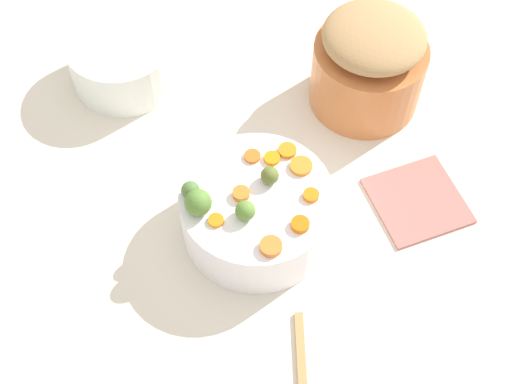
# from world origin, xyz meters

# --- Properties ---
(tabletop) EXTENTS (2.40, 2.40, 0.02)m
(tabletop) POSITION_xyz_m (0.00, 0.00, 0.01)
(tabletop) COLOR silver
(tabletop) RESTS_ON ground
(serving_bowl_carrots) EXTENTS (0.26, 0.26, 0.11)m
(serving_bowl_carrots) POSITION_xyz_m (0.01, -0.00, 0.07)
(serving_bowl_carrots) COLOR white
(serving_bowl_carrots) RESTS_ON tabletop
(metal_pot) EXTENTS (0.21, 0.21, 0.14)m
(metal_pot) POSITION_xyz_m (-0.27, 0.24, 0.09)
(metal_pot) COLOR #C9743E
(metal_pot) RESTS_ON tabletop
(stuffing_mound) EXTENTS (0.19, 0.19, 0.06)m
(stuffing_mound) POSITION_xyz_m (-0.27, 0.24, 0.19)
(stuffing_mound) COLOR tan
(stuffing_mound) RESTS_ON metal_pot
(carrot_slice_0) EXTENTS (0.03, 0.03, 0.01)m
(carrot_slice_0) POSITION_xyz_m (0.02, 0.09, 0.13)
(carrot_slice_0) COLOR orange
(carrot_slice_0) RESTS_ON serving_bowl_carrots
(carrot_slice_1) EXTENTS (0.03, 0.03, 0.01)m
(carrot_slice_1) POSITION_xyz_m (0.01, -0.02, 0.13)
(carrot_slice_1) COLOR orange
(carrot_slice_1) RESTS_ON serving_bowl_carrots
(carrot_slice_2) EXTENTS (0.05, 0.05, 0.01)m
(carrot_slice_2) POSITION_xyz_m (0.11, 0.01, 0.13)
(carrot_slice_2) COLOR orange
(carrot_slice_2) RESTS_ON serving_bowl_carrots
(carrot_slice_3) EXTENTS (0.03, 0.03, 0.01)m
(carrot_slice_3) POSITION_xyz_m (-0.06, 0.03, 0.13)
(carrot_slice_3) COLOR orange
(carrot_slice_3) RESTS_ON serving_bowl_carrots
(carrot_slice_4) EXTENTS (0.03, 0.03, 0.01)m
(carrot_slice_4) POSITION_xyz_m (0.05, -0.07, 0.13)
(carrot_slice_4) COLOR orange
(carrot_slice_4) RESTS_ON serving_bowl_carrots
(carrot_slice_5) EXTENTS (0.05, 0.05, 0.01)m
(carrot_slice_5) POSITION_xyz_m (-0.04, 0.08, 0.13)
(carrot_slice_5) COLOR orange
(carrot_slice_5) RESTS_ON serving_bowl_carrots
(carrot_slice_6) EXTENTS (0.04, 0.04, 0.01)m
(carrot_slice_6) POSITION_xyz_m (-0.07, 0.00, 0.13)
(carrot_slice_6) COLOR orange
(carrot_slice_6) RESTS_ON serving_bowl_carrots
(carrot_slice_7) EXTENTS (0.04, 0.04, 0.01)m
(carrot_slice_7) POSITION_xyz_m (-0.07, 0.06, 0.13)
(carrot_slice_7) COLOR orange
(carrot_slice_7) RESTS_ON serving_bowl_carrots
(carrot_slice_8) EXTENTS (0.04, 0.04, 0.01)m
(carrot_slice_8) POSITION_xyz_m (0.07, 0.06, 0.13)
(carrot_slice_8) COLOR orange
(carrot_slice_8) RESTS_ON serving_bowl_carrots
(brussels_sprout_0) EXTENTS (0.03, 0.03, 0.03)m
(brussels_sprout_0) POSITION_xyz_m (0.05, -0.02, 0.14)
(brussels_sprout_0) COLOR olive
(brussels_sprout_0) RESTS_ON serving_bowl_carrots
(brussels_sprout_1) EXTENTS (0.03, 0.03, 0.03)m
(brussels_sprout_1) POSITION_xyz_m (-0.02, 0.02, 0.14)
(brussels_sprout_1) COLOR #5F6D2E
(brussels_sprout_1) RESTS_ON serving_bowl_carrots
(brussels_sprout_2) EXTENTS (0.04, 0.04, 0.04)m
(brussels_sprout_2) POSITION_xyz_m (0.03, -0.09, 0.15)
(brussels_sprout_2) COLOR #578336
(brussels_sprout_2) RESTS_ON serving_bowl_carrots
(brussels_sprout_3) EXTENTS (0.03, 0.03, 0.03)m
(brussels_sprout_3) POSITION_xyz_m (-0.00, -0.11, 0.14)
(brussels_sprout_3) COLOR #4F7439
(brussels_sprout_3) RESTS_ON serving_bowl_carrots
(casserole_dish) EXTENTS (0.21, 0.21, 0.10)m
(casserole_dish) POSITION_xyz_m (-0.36, -0.23, 0.07)
(casserole_dish) COLOR white
(casserole_dish) RESTS_ON tabletop
(dish_towel) EXTENTS (0.19, 0.19, 0.01)m
(dish_towel) POSITION_xyz_m (-0.02, 0.29, 0.02)
(dish_towel) COLOR #B76D65
(dish_towel) RESTS_ON tabletop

